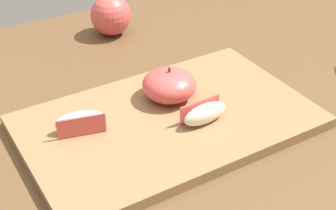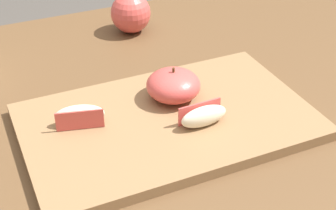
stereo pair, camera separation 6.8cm
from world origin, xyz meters
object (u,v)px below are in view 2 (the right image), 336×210
apple_half_skin_up (172,84)px  cutting_board (168,122)px  apple_wedge_front (203,116)px  apple_wedge_left (80,115)px  whole_apple_pink_lady (131,13)px

apple_half_skin_up → cutting_board: bearing=-120.9°
apple_wedge_front → apple_wedge_left: bearing=155.5°
apple_wedge_left → apple_wedge_front: same height
cutting_board → whole_apple_pink_lady: 0.32m
cutting_board → whole_apple_pink_lady: size_ratio=4.80×
apple_half_skin_up → apple_wedge_left: 0.14m
apple_wedge_left → apple_half_skin_up: bearing=5.0°
apple_half_skin_up → apple_wedge_front: (0.01, -0.08, -0.01)m
apple_wedge_front → apple_half_skin_up: bearing=96.1°
apple_wedge_front → whole_apple_pink_lady: (0.03, 0.34, 0.01)m
whole_apple_pink_lady → apple_half_skin_up: bearing=-97.5°
cutting_board → apple_half_skin_up: apple_half_skin_up is taller
apple_half_skin_up → apple_wedge_front: size_ratio=1.17×
cutting_board → apple_wedge_front: apple_wedge_front is taller
cutting_board → apple_wedge_left: (-0.12, 0.03, 0.02)m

